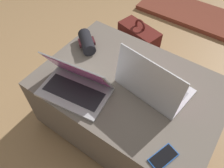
# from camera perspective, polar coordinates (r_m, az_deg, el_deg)

# --- Properties ---
(ground_plane) EXTENTS (14.00, 14.00, 0.00)m
(ground_plane) POSITION_cam_1_polar(r_m,az_deg,el_deg) (1.60, 3.71, -10.08)
(ground_plane) COLOR tan
(ottoman) EXTENTS (1.03, 0.72, 0.45)m
(ottoman) POSITION_cam_1_polar(r_m,az_deg,el_deg) (1.41, 4.19, -5.60)
(ottoman) COLOR #3D3832
(ottoman) RESTS_ON ground_plane
(laptop_near) EXTENTS (0.40, 0.28, 0.22)m
(laptop_near) POSITION_cam_1_polar(r_m,az_deg,el_deg) (1.17, -9.49, -0.22)
(laptop_near) COLOR #B7B7BC
(laptop_near) RESTS_ON ottoman
(laptop_far) EXTENTS (0.41, 0.29, 0.25)m
(laptop_far) POSITION_cam_1_polar(r_m,az_deg,el_deg) (1.17, 10.52, -0.05)
(laptop_far) COLOR silver
(laptop_far) RESTS_ON ottoman
(cell_phone) EXTENTS (0.11, 0.15, 0.01)m
(cell_phone) POSITION_cam_1_polar(r_m,az_deg,el_deg) (1.03, 13.28, -18.12)
(cell_phone) COLOR #1E4C9E
(cell_phone) RESTS_ON ottoman
(backpack) EXTENTS (0.34, 0.24, 0.50)m
(backpack) POSITION_cam_1_polar(r_m,az_deg,el_deg) (1.78, 6.75, 8.61)
(backpack) COLOR #5B1E19
(backpack) RESTS_ON ground_plane
(wrist_brace) EXTENTS (0.19, 0.17, 0.08)m
(wrist_brace) POSITION_cam_1_polar(r_m,az_deg,el_deg) (1.41, -6.62, 10.85)
(wrist_brace) COLOR black
(wrist_brace) RESTS_ON ottoman
(fireplace_hearth) EXTENTS (1.40, 0.50, 0.04)m
(fireplace_hearth) POSITION_cam_1_polar(r_m,az_deg,el_deg) (2.64, 22.78, 15.75)
(fireplace_hearth) COLOR brown
(fireplace_hearth) RESTS_ON ground_plane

